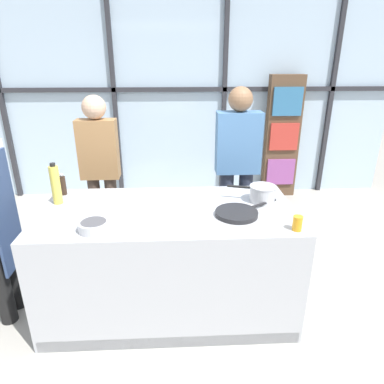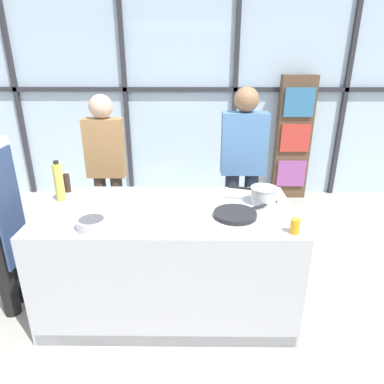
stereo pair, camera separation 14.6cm
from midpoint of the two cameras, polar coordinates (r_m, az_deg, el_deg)
ground_plane at (r=3.09m, az=-5.00°, el=-18.17°), size 18.00×18.00×0.00m
back_window_wall at (r=5.02m, az=-4.58°, el=15.18°), size 6.40×0.10×2.80m
bookshelf at (r=5.14m, az=14.00°, el=8.76°), size 0.48×0.19×1.74m
demo_island at (r=2.83m, az=-5.27°, el=-11.23°), size 1.94×0.94×0.89m
spectator_far_left at (r=3.60m, az=-16.22°, el=4.31°), size 0.38×0.23×1.64m
spectator_center_left at (r=3.54m, az=6.41°, el=5.14°), size 0.45×0.24×1.71m
frying_pan at (r=2.52m, az=5.94°, el=-3.47°), size 0.51×0.38×0.04m
saucepan at (r=2.76m, az=10.16°, el=-0.19°), size 0.38×0.21×0.13m
white_plate at (r=2.62m, az=-16.51°, el=-3.49°), size 0.26×0.26×0.01m
mixing_bowl at (r=2.40m, az=-17.74°, el=-5.39°), size 0.21×0.21×0.07m
oil_bottle at (r=2.88m, az=-23.14°, el=1.12°), size 0.07×0.07×0.33m
pepper_grinder at (r=3.07m, az=-22.02°, el=1.09°), size 0.05×0.05×0.19m
juice_glass_near at (r=2.37m, az=15.48°, el=-5.06°), size 0.06×0.06×0.10m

